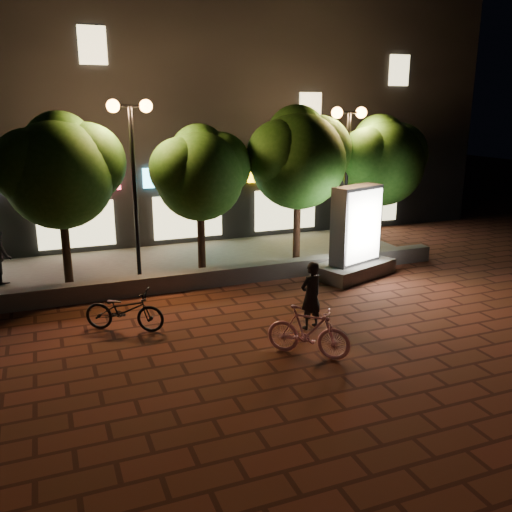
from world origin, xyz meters
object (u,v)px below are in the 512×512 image
scooter_pink (308,332)px  scooter_parked (124,310)px  tree_far_right (382,158)px  rider (311,295)px  ad_kiosk (355,240)px  street_lamp_left (132,145)px  tree_right (299,155)px  pedestrian (0,257)px  tree_mid (201,170)px  street_lamp_right (348,144)px  tree_left (60,167)px

scooter_pink → scooter_parked: scooter_pink is taller
tree_far_right → rider: bearing=-135.4°
scooter_parked → rider: bearing=-80.3°
ad_kiosk → rider: size_ratio=1.77×
street_lamp_left → tree_right: bearing=2.8°
rider → pedestrian: (-6.94, 6.17, 0.05)m
ad_kiosk → scooter_parked: bearing=-166.6°
tree_far_right → scooter_parked: tree_far_right is taller
tree_far_right → ad_kiosk: size_ratio=1.66×
tree_mid → pedestrian: bearing=172.0°
tree_mid → ad_kiosk: bearing=-27.2°
street_lamp_right → scooter_parked: street_lamp_right is taller
street_lamp_right → ad_kiosk: 3.44m
tree_far_right → rider: 8.04m
tree_far_right → tree_mid: bearing=-180.0°
tree_left → street_lamp_left: (1.95, -0.26, 0.58)m
tree_left → scooter_parked: tree_left is taller
tree_right → street_lamp_left: bearing=-177.2°
tree_far_right → scooter_pink: (-6.15, -6.65, -2.83)m
tree_right → scooter_parked: tree_right is taller
ad_kiosk → tree_mid: bearing=152.8°
tree_far_right → street_lamp_right: (-1.55, -0.26, 0.53)m
tree_right → street_lamp_left: street_lamp_left is taller
tree_left → tree_right: 7.30m
tree_right → rider: size_ratio=3.13×
scooter_pink → pedestrian: bearing=83.1°
tree_left → rider: (5.07, -5.35, -2.63)m
tree_right → ad_kiosk: bearing=-67.2°
rider → tree_left: bearing=-61.5°
ad_kiosk → scooter_parked: ad_kiosk is taller
tree_left → pedestrian: bearing=156.2°
tree_mid → tree_far_right: (6.50, 0.00, 0.15)m
tree_left → street_lamp_left: bearing=-7.7°
street_lamp_left → tree_far_right: bearing=1.8°
scooter_parked → tree_left: bearing=43.5°
tree_mid → scooter_pink: (0.36, -6.65, -2.68)m
rider → ad_kiosk: bearing=-149.6°
scooter_parked → tree_mid: bearing=-8.5°
tree_mid → tree_far_right: bearing=0.0°
rider → tree_right: bearing=-127.6°
tree_right → scooter_pink: 7.88m
ad_kiosk → scooter_pink: bearing=-130.7°
tree_mid → scooter_parked: (-3.01, -3.89, -2.72)m
street_lamp_right → tree_right: bearing=170.9°
tree_far_right → scooter_pink: size_ratio=2.65×
tree_right → tree_far_right: (3.20, -0.00, -0.20)m
scooter_parked → street_lamp_left: bearing=14.4°
tree_mid → scooter_parked: bearing=-127.8°
tree_mid → street_lamp_right: street_lamp_right is taller
street_lamp_right → pedestrian: 11.28m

